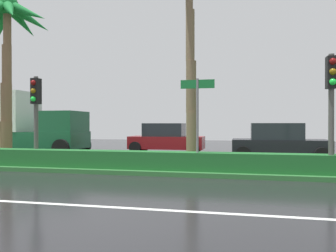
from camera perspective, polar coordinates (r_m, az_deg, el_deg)
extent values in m
cube|color=black|center=(13.60, 3.33, -6.96)|extent=(90.00, 42.00, 0.10)
cube|color=white|center=(6.88, -6.08, -13.77)|extent=(81.00, 0.14, 0.01)
cube|color=#2D6B33|center=(12.61, 2.62, -6.97)|extent=(85.50, 4.00, 0.15)
cube|color=#1E6028|center=(11.20, 1.40, -5.96)|extent=(76.50, 0.70, 0.60)
cylinder|color=brown|center=(15.83, -25.92, -2.26)|extent=(0.51, 0.51, 1.64)
cylinder|color=brown|center=(15.88, -25.85, 3.65)|extent=(0.45, 0.45, 1.64)
cylinder|color=brown|center=(16.10, -25.78, 9.47)|extent=(0.39, 0.39, 1.64)
cylinder|color=brown|center=(16.48, -25.72, 15.08)|extent=(0.33, 0.33, 1.64)
sphere|color=#1A7731|center=(16.73, -25.72, 18.12)|extent=(0.90, 0.90, 0.90)
cone|color=#1A7731|center=(16.13, -23.05, 17.48)|extent=(2.01, 0.59, 1.24)
cone|color=#1A7731|center=(16.75, -22.66, 16.58)|extent=(1.78, 1.82, 1.36)
cone|color=#1A7731|center=(17.19, -23.72, 15.98)|extent=(0.74, 2.00, 1.44)
cone|color=#1A7731|center=(17.34, -26.32, 15.64)|extent=(1.84, 1.65, 1.54)
cone|color=#1A7731|center=(15.79, -25.35, 17.47)|extent=(1.78, 1.79, 1.41)
cylinder|color=brown|center=(12.74, 4.11, -2.12)|extent=(0.44, 0.44, 1.97)
cylinder|color=brown|center=(12.85, 3.96, 6.68)|extent=(0.39, 0.39, 1.97)
cylinder|color=brown|center=(13.26, 3.80, 15.14)|extent=(0.34, 0.34, 1.97)
cylinder|color=#4C4C47|center=(13.46, -21.56, 0.85)|extent=(0.16, 0.16, 3.31)
cube|color=black|center=(13.52, -21.57, 5.53)|extent=(0.28, 0.32, 0.96)
sphere|color=maroon|center=(13.41, -21.98, 6.86)|extent=(0.20, 0.20, 0.20)
sphere|color=#7F600F|center=(13.38, -21.98, 5.58)|extent=(0.20, 0.20, 0.20)
sphere|color=#1EEA3F|center=(13.35, -21.98, 4.30)|extent=(0.20, 0.20, 0.20)
cylinder|color=#4C4C47|center=(11.08, 26.06, 1.75)|extent=(0.16, 0.16, 3.61)
cube|color=black|center=(11.19, 26.07, 8.20)|extent=(0.28, 0.32, 0.96)
sphere|color=maroon|center=(11.07, 26.29, 9.85)|extent=(0.20, 0.20, 0.20)
sphere|color=#7F600F|center=(11.02, 26.29, 8.31)|extent=(0.20, 0.20, 0.20)
sphere|color=#1EEA3F|center=(10.99, 26.28, 6.77)|extent=(0.20, 0.20, 0.20)
cylinder|color=slate|center=(10.84, 5.04, 0.19)|extent=(0.08, 0.08, 3.00)
cube|color=#146B2D|center=(10.92, 5.04, 7.13)|extent=(1.10, 0.03, 0.28)
cube|color=#195133|center=(20.05, -22.75, -2.17)|extent=(6.40, 2.30, 0.90)
cube|color=#195133|center=(18.85, -17.28, 0.73)|extent=(1.90, 2.21, 1.10)
cube|color=silver|center=(20.66, -25.15, 2.20)|extent=(2.30, 2.35, 2.20)
cylinder|color=black|center=(19.69, -14.32, -3.22)|extent=(0.92, 0.30, 0.92)
cylinder|color=black|center=(17.63, -17.74, -3.64)|extent=(0.92, 0.30, 0.92)
cylinder|color=black|center=(22.62, -26.65, -2.78)|extent=(0.92, 0.30, 0.92)
cube|color=maroon|center=(19.53, -0.19, -2.82)|extent=(4.30, 1.76, 0.72)
cube|color=#1E2328|center=(19.54, -0.62, -0.65)|extent=(2.30, 1.58, 0.76)
cylinder|color=black|center=(20.15, 4.96, -3.47)|extent=(0.68, 0.22, 0.68)
cylinder|color=black|center=(18.37, 4.24, -3.84)|extent=(0.68, 0.22, 0.68)
cylinder|color=black|center=(20.83, -4.10, -3.34)|extent=(0.68, 0.22, 0.68)
cylinder|color=black|center=(19.11, -5.63, -3.67)|extent=(0.68, 0.22, 0.68)
cube|color=black|center=(16.45, 18.46, -3.43)|extent=(4.30, 1.76, 0.72)
cube|color=#1E2328|center=(16.41, 17.94, -0.86)|extent=(2.30, 1.58, 0.76)
cylinder|color=black|center=(17.61, 23.50, -4.04)|extent=(0.68, 0.22, 0.68)
cylinder|color=black|center=(15.85, 24.77, -4.53)|extent=(0.68, 0.22, 0.68)
cylinder|color=black|center=(17.28, 12.67, -4.11)|extent=(0.68, 0.22, 0.68)
cylinder|color=black|center=(15.48, 12.71, -4.63)|extent=(0.68, 0.22, 0.68)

